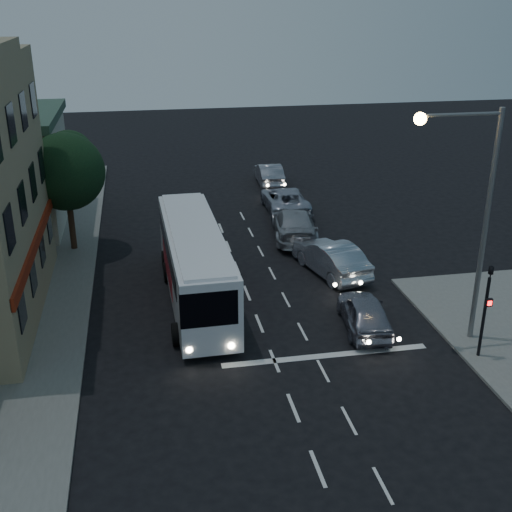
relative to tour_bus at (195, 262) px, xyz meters
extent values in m
plane|color=black|center=(2.37, -7.75, -1.83)|extent=(120.00, 120.00, 0.00)
cube|color=silver|center=(2.37, -11.75, -1.83)|extent=(0.12, 1.60, 0.01)
cube|color=silver|center=(2.37, -8.75, -1.83)|extent=(0.12, 1.60, 0.01)
cube|color=silver|center=(2.37, -5.75, -1.83)|extent=(0.12, 1.60, 0.01)
cube|color=silver|center=(2.37, -2.75, -1.83)|extent=(0.12, 1.60, 0.01)
cube|color=silver|center=(2.37, 0.25, -1.83)|extent=(0.12, 1.60, 0.01)
cube|color=silver|center=(2.37, 3.25, -1.83)|extent=(0.12, 1.60, 0.01)
cube|color=silver|center=(2.37, 6.25, -1.83)|extent=(0.12, 1.60, 0.01)
cube|color=silver|center=(2.37, 9.25, -1.83)|extent=(0.12, 1.60, 0.01)
cube|color=silver|center=(3.97, -12.75, -1.83)|extent=(0.10, 1.50, 0.01)
cube|color=silver|center=(3.97, -9.75, -1.83)|extent=(0.10, 1.50, 0.01)
cube|color=silver|center=(3.97, -6.75, -1.83)|extent=(0.10, 1.50, 0.01)
cube|color=silver|center=(3.97, -3.75, -1.83)|extent=(0.10, 1.50, 0.01)
cube|color=silver|center=(3.97, -0.75, -1.83)|extent=(0.10, 1.50, 0.01)
cube|color=silver|center=(3.97, 2.25, -1.83)|extent=(0.10, 1.50, 0.01)
cube|color=silver|center=(3.97, 5.25, -1.83)|extent=(0.10, 1.50, 0.01)
cube|color=silver|center=(3.97, 8.25, -1.83)|extent=(0.10, 1.50, 0.01)
cube|color=silver|center=(3.97, 11.25, -1.83)|extent=(0.10, 1.50, 0.01)
cube|color=silver|center=(4.37, -5.75, -1.83)|extent=(8.00, 0.35, 0.01)
cube|color=white|center=(0.00, 0.00, -0.04)|extent=(2.52, 11.07, 2.94)
cube|color=white|center=(0.00, 0.00, 1.47)|extent=(2.15, 10.69, 0.17)
cube|color=black|center=(0.00, -5.47, 0.42)|extent=(2.11, 0.15, 1.38)
cube|color=black|center=(1.16, 0.46, 0.56)|extent=(0.23, 9.19, 0.83)
cube|color=black|center=(-1.16, 0.46, 0.56)|extent=(0.23, 9.19, 0.83)
cube|color=#A91621|center=(1.17, 0.92, -0.45)|extent=(0.13, 5.05, 1.29)
cube|color=#A91621|center=(-1.17, 0.92, -0.45)|extent=(0.13, 5.05, 1.29)
cylinder|color=black|center=(-1.15, -3.86, -1.37)|extent=(0.34, 0.93, 0.92)
cylinder|color=black|center=(1.15, -3.86, -1.37)|extent=(0.34, 0.93, 0.92)
cylinder|color=black|center=(-1.15, 2.30, -1.37)|extent=(0.34, 0.93, 0.92)
cylinder|color=black|center=(1.15, 2.30, -1.37)|extent=(0.34, 0.93, 0.92)
cylinder|color=black|center=(-1.15, 3.86, -1.37)|extent=(0.34, 0.93, 0.92)
cylinder|color=black|center=(1.15, 3.86, -1.37)|extent=(0.34, 0.93, 0.92)
cylinder|color=#FFF2CC|center=(-0.78, -5.53, -1.14)|extent=(0.24, 0.05, 0.24)
cylinder|color=#FFF2CC|center=(0.78, -5.53, -1.14)|extent=(0.24, 0.05, 0.24)
imported|color=gray|center=(6.50, -3.95, -1.11)|extent=(2.23, 4.42, 1.44)
imported|color=#B2BBC9|center=(6.77, 1.70, -1.00)|extent=(2.88, 5.32, 1.66)
imported|color=#A8A8AF|center=(6.19, 6.87, -1.00)|extent=(3.13, 5.98, 1.66)
imported|color=#AAADBC|center=(6.79, 11.75, -1.08)|extent=(2.65, 5.48, 1.50)
imported|color=#9796A0|center=(7.04, 17.90, -1.06)|extent=(1.87, 4.75, 1.54)
cylinder|color=black|center=(9.97, -6.95, -0.11)|extent=(0.12, 0.12, 3.20)
imported|color=black|center=(9.97, -6.95, 1.94)|extent=(0.15, 0.18, 0.90)
cube|color=black|center=(9.97, -7.13, 0.59)|extent=(0.25, 0.12, 0.30)
cube|color=#FF0C0C|center=(9.97, -7.20, 0.59)|extent=(0.16, 0.02, 0.18)
cylinder|color=slate|center=(10.37, -5.55, 2.79)|extent=(0.20, 0.20, 9.00)
cylinder|color=slate|center=(8.87, -5.55, 7.09)|extent=(3.00, 0.12, 0.12)
sphere|color=#FFBF59|center=(7.37, -5.55, 6.99)|extent=(0.44, 0.44, 0.44)
cube|color=maroon|center=(-6.58, 0.25, 1.29)|extent=(0.15, 12.00, 0.50)
cube|color=black|center=(-6.61, -4.25, 0.49)|extent=(0.06, 1.30, 1.50)
cube|color=black|center=(-6.61, -1.25, 0.49)|extent=(0.06, 1.30, 1.50)
cube|color=black|center=(-6.61, 1.75, 0.49)|extent=(0.06, 1.30, 1.50)
cube|color=black|center=(-6.61, 4.75, 0.49)|extent=(0.06, 1.30, 1.50)
cube|color=black|center=(-6.61, -4.25, 3.49)|extent=(0.06, 1.30, 1.50)
cube|color=black|center=(-6.61, -1.25, 3.49)|extent=(0.06, 1.30, 1.50)
cube|color=black|center=(-6.61, 1.75, 3.49)|extent=(0.06, 1.30, 1.50)
cube|color=black|center=(-6.61, 4.75, 3.49)|extent=(0.06, 1.30, 1.50)
cube|color=black|center=(-6.61, -1.25, 6.49)|extent=(0.06, 1.30, 1.50)
cube|color=black|center=(-6.61, 1.75, 6.49)|extent=(0.06, 1.30, 1.50)
cube|color=black|center=(-6.61, 4.75, 6.49)|extent=(0.06, 1.30, 1.50)
cylinder|color=black|center=(-5.83, 7.25, -0.31)|extent=(0.32, 0.32, 2.80)
sphere|color=black|center=(-5.83, 7.25, 2.49)|extent=(4.00, 4.00, 4.00)
sphere|color=#18381A|center=(-5.63, 7.85, 3.19)|extent=(2.60, 2.60, 2.60)
sphere|color=black|center=(-6.13, 6.65, 2.89)|extent=(2.40, 2.40, 2.40)
camera|label=1|loc=(-2.12, -26.01, 10.88)|focal=45.00mm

